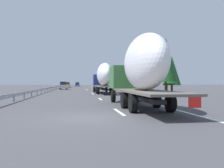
{
  "coord_description": "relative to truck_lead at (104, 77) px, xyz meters",
  "views": [
    {
      "loc": [
        -11.39,
        0.62,
        1.69
      ],
      "look_at": [
        18.61,
        -3.89,
        1.5
      ],
      "focal_mm": 38.11,
      "sensor_mm": 36.0,
      "label": 1
    }
  ],
  "objects": [
    {
      "name": "lane_stripe_2",
      "position": [
        -1.67,
        1.8,
        -2.62
      ],
      "size": [
        3.2,
        0.2,
        0.01
      ],
      "primitive_type": "cube",
      "color": "white",
      "rests_on": "ground_plane"
    },
    {
      "name": "tree_0",
      "position": [
        -3.78,
        -9.59,
        0.81
      ],
      "size": [
        2.6,
        2.6,
        5.56
      ],
      "color": "#472D19",
      "rests_on": "ground_plane"
    },
    {
      "name": "tree_3",
      "position": [
        -3.49,
        -8.87,
        1.57
      ],
      "size": [
        3.31,
        3.31,
        6.83
      ],
      "color": "#472D19",
      "rests_on": "ground_plane"
    },
    {
      "name": "road_sign",
      "position": [
        23.88,
        -3.1,
        -0.49
      ],
      "size": [
        0.1,
        0.9,
        3.07
      ],
      "color": "gray",
      "rests_on": "ground_plane"
    },
    {
      "name": "lane_stripe_4",
      "position": [
        16.94,
        1.8,
        -2.62
      ],
      "size": [
        3.2,
        0.2,
        0.01
      ],
      "primitive_type": "cube",
      "color": "white",
      "rests_on": "ground_plane"
    },
    {
      "name": "tree_1",
      "position": [
        9.83,
        -8.4,
        0.95
      ],
      "size": [
        2.54,
        2.54,
        5.88
      ],
      "color": "#472D19",
      "rests_on": "ground_plane"
    },
    {
      "name": "edge_line_right",
      "position": [
        19.63,
        -1.9,
        -2.62
      ],
      "size": [
        110.0,
        0.2,
        0.01
      ],
      "primitive_type": "cube",
      "color": "white",
      "rests_on": "ground_plane"
    },
    {
      "name": "lane_stripe_5",
      "position": [
        22.22,
        1.8,
        -2.62
      ],
      "size": [
        3.2,
        0.2,
        0.01
      ],
      "primitive_type": "cube",
      "color": "white",
      "rests_on": "ground_plane"
    },
    {
      "name": "guardrail_median",
      "position": [
        17.63,
        9.6,
        -2.04
      ],
      "size": [
        94.0,
        0.1,
        0.76
      ],
      "color": "#9EA0A5",
      "rests_on": "ground_plane"
    },
    {
      "name": "car_silver_hatch",
      "position": [
        22.79,
        7.33,
        -1.67
      ],
      "size": [
        4.2,
        1.76,
        1.9
      ],
      "color": "#ADB2B7",
      "rests_on": "ground_plane"
    },
    {
      "name": "car_blue_sedan",
      "position": [
        65.69,
        3.79,
        -1.71
      ],
      "size": [
        4.71,
        1.75,
        1.78
      ],
      "color": "#28479E",
      "rests_on": "ground_plane"
    },
    {
      "name": "lane_stripe_3",
      "position": [
        0.85,
        1.8,
        -2.62
      ],
      "size": [
        3.2,
        0.2,
        0.01
      ],
      "primitive_type": "cube",
      "color": "white",
      "rests_on": "ground_plane"
    },
    {
      "name": "lane_stripe_0",
      "position": [
        -23.37,
        1.8,
        -2.62
      ],
      "size": [
        3.2,
        0.2,
        0.01
      ],
      "primitive_type": "cube",
      "color": "white",
      "rests_on": "ground_plane"
    },
    {
      "name": "truck_lead",
      "position": [
        0.0,
        0.0,
        0.0
      ],
      "size": [
        14.13,
        2.55,
        4.64
      ],
      "color": "navy",
      "rests_on": "ground_plane"
    },
    {
      "name": "ground_plane",
      "position": [
        14.63,
        3.6,
        -2.62
      ],
      "size": [
        260.0,
        260.0,
        0.0
      ],
      "primitive_type": "plane",
      "color": "#424247"
    },
    {
      "name": "tree_2",
      "position": [
        -8.74,
        -6.72,
        1.88
      ],
      "size": [
        2.8,
        2.8,
        7.21
      ],
      "color": "#472D19",
      "rests_on": "ground_plane"
    },
    {
      "name": "lane_stripe_1",
      "position": [
        -12.57,
        1.8,
        -2.62
      ],
      "size": [
        3.2,
        0.2,
        0.01
      ],
      "primitive_type": "cube",
      "color": "white",
      "rests_on": "ground_plane"
    },
    {
      "name": "car_yellow_coupe",
      "position": [
        47.08,
        7.33,
        -1.7
      ],
      "size": [
        4.59,
        1.89,
        1.8
      ],
      "color": "gold",
      "rests_on": "ground_plane"
    },
    {
      "name": "truck_trailing",
      "position": [
        -21.31,
        -0.0,
        -0.02
      ],
      "size": [
        13.35,
        2.55,
        4.69
      ],
      "color": "#387038",
      "rests_on": "ground_plane"
    }
  ]
}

